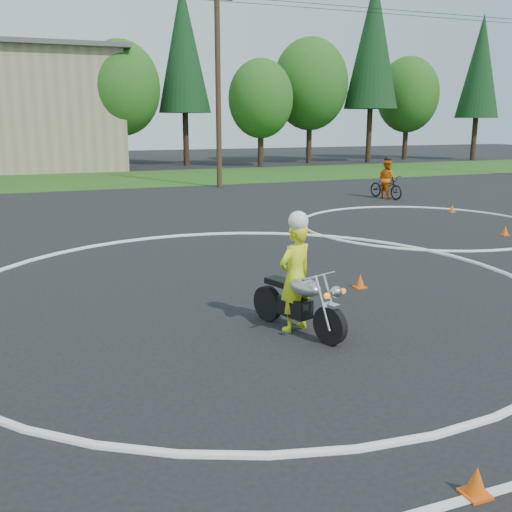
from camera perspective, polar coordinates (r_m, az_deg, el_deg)
name	(u,v)px	position (r m, az deg, el deg)	size (l,w,h in m)	color
ground	(312,342)	(9.20, 5.67, -8.54)	(120.00, 120.00, 0.00)	black
grass_strip	(108,180)	(35.00, -14.55, 7.41)	(120.00, 10.00, 0.02)	#1E4714
course_markings	(313,266)	(13.83, 5.71, -0.96)	(19.05, 19.05, 0.12)	silver
primary_motorcycle	(299,302)	(9.41, 4.35, -4.57)	(0.92, 1.99, 1.09)	black
rider_primary_grp	(295,274)	(9.39, 3.96, -1.76)	(0.78, 0.64, 2.02)	#CDDF17
rider_second_grp	(386,183)	(26.38, 12.90, 7.08)	(1.03, 2.05, 1.88)	black
traffic_cones	(413,257)	(14.56, 15.45, -0.14)	(19.52, 14.06, 0.30)	#E34F0B
treeline	(287,78)	(46.26, 3.09, 17.38)	(38.20, 8.10, 14.52)	#382619
utility_poles	(218,84)	(30.01, -3.82, 16.79)	(41.60, 1.12, 10.00)	#473321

